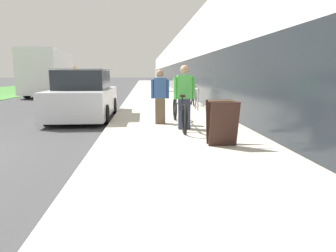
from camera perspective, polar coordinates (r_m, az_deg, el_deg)
sidewalk_slab at (r=26.31m, az=-2.81°, el=6.77°), size 3.64×70.00×0.11m
storefront_facade at (r=35.11m, az=8.20°, el=11.06°), size 10.01×70.00×4.50m
lawn_strip at (r=32.61m, az=-26.38°, el=6.30°), size 7.83×70.00×0.03m
tandem_bicycle at (r=8.07m, az=2.13°, el=2.66°), size 0.52×2.90×0.91m
person_rider at (r=7.66m, az=3.10°, el=5.48°), size 0.55×0.22×1.62m
person_bystander at (r=8.47m, az=-1.51°, el=5.58°), size 0.52×0.20×1.52m
bike_rack_hoop at (r=11.77m, az=5.48°, el=5.55°), size 0.05×0.60×0.84m
cruiser_bike_nearest at (r=13.33m, az=4.72°, el=5.49°), size 0.52×1.71×0.90m
sandwich_board_sign at (r=6.03m, az=10.22°, el=0.64°), size 0.56×0.56×0.90m
parked_sedan_curbside at (r=10.56m, az=-15.75°, el=5.33°), size 1.94×4.17×1.69m
moving_truck at (r=21.92m, az=-21.60°, el=9.29°), size 2.35×6.29×3.03m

